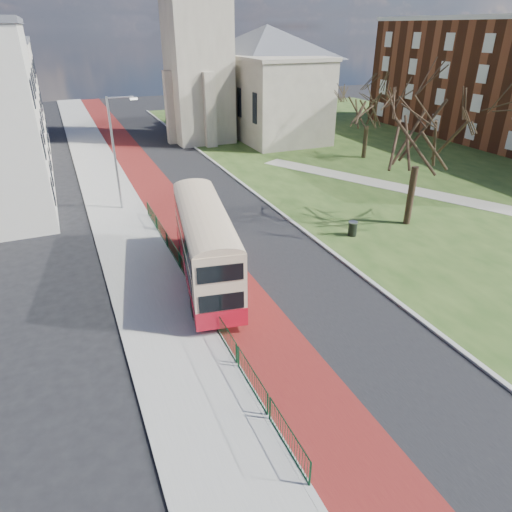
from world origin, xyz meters
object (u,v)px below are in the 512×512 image
bus (205,243)px  streetlamp (116,148)px  litter_bin (353,229)px  winter_tree_far (370,100)px  winter_tree_near (423,117)px

bus → streetlamp: bearing=110.1°
bus → litter_bin: (10.64, 2.07, -1.84)m
winter_tree_far → litter_bin: (-12.47, -16.40, -5.28)m
streetlamp → bus: 13.48m
streetlamp → bus: bearing=-79.7°
streetlamp → bus: size_ratio=0.79×
bus → winter_tree_near: size_ratio=0.98×
streetlamp → winter_tree_far: winter_tree_far is taller
bus → winter_tree_near: 16.24m
bus → litter_bin: bus is taller
litter_bin → winter_tree_near: bearing=3.0°
streetlamp → winter_tree_near: size_ratio=0.77×
winter_tree_far → streetlamp: bearing=-168.0°
streetlamp → winter_tree_near: (17.68, -10.76, 2.64)m
streetlamp → winter_tree_far: bearing=12.0°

